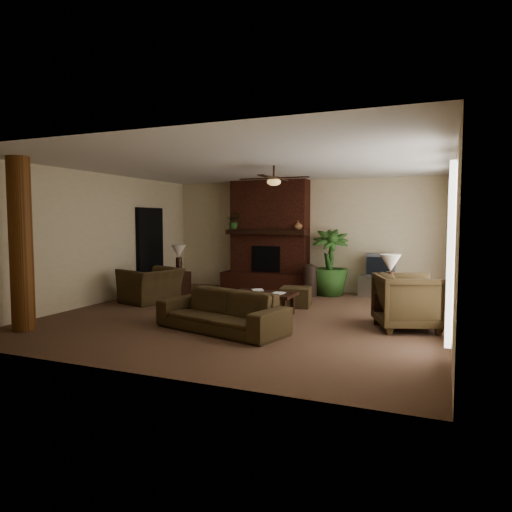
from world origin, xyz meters
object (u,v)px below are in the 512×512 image
at_px(armchair_left, 151,280).
at_px(log_column, 21,244).
at_px(tv_stand, 379,286).
at_px(lamp_left, 179,253).
at_px(lamp_right, 390,266).
at_px(floor_plant, 329,277).
at_px(side_table_left, 177,283).
at_px(coffee_table, 263,295).
at_px(floor_vase, 310,278).
at_px(armchair_right, 409,299).
at_px(side_table_right, 389,307).
at_px(ottoman, 296,297).
at_px(sofa, 222,304).

bearing_deg(armchair_left, log_column, 9.22).
distance_m(log_column, tv_stand, 7.51).
relative_size(lamp_left, lamp_right, 1.00).
bearing_deg(floor_plant, side_table_left, -159.40).
bearing_deg(coffee_table, lamp_right, 4.79).
bearing_deg(lamp_left, floor_vase, 17.43).
bearing_deg(coffee_table, log_column, -140.31).
xyz_separation_m(tv_stand, lamp_left, (-4.54, -1.43, 0.75)).
height_order(armchair_right, coffee_table, armchair_right).
relative_size(armchair_right, lamp_left, 1.56).
xyz_separation_m(floor_vase, side_table_left, (-3.06, -0.97, -0.16)).
relative_size(side_table_left, lamp_right, 0.85).
bearing_deg(armchair_right, side_table_right, 22.74).
height_order(armchair_right, tv_stand, armchair_right).
height_order(tv_stand, lamp_left, lamp_left).
relative_size(ottoman, floor_plant, 0.38).
relative_size(coffee_table, side_table_right, 2.18).
xyz_separation_m(sofa, tv_stand, (1.91, 4.37, -0.18)).
relative_size(log_column, floor_vase, 3.64).
bearing_deg(lamp_left, armchair_right, -17.33).
relative_size(armchair_left, tv_stand, 1.34).
height_order(sofa, floor_plant, floor_plant).
bearing_deg(lamp_left, log_column, -95.40).
xyz_separation_m(log_column, side_table_left, (0.34, 4.09, -1.12)).
bearing_deg(armchair_right, ottoman, 41.25).
height_order(ottoman, floor_vase, floor_vase).
height_order(armchair_right, lamp_left, lamp_left).
bearing_deg(floor_plant, tv_stand, 8.12).
relative_size(armchair_left, floor_vase, 1.48).
distance_m(armchair_left, floor_vase, 3.67).
distance_m(armchair_left, tv_stand, 5.22).
bearing_deg(ottoman, tv_stand, 52.18).
bearing_deg(lamp_left, lamp_right, -14.39).
bearing_deg(sofa, armchair_right, 39.26).
relative_size(ottoman, side_table_left, 1.09).
xyz_separation_m(armchair_right, side_table_left, (-5.47, 1.66, -0.23)).
bearing_deg(sofa, side_table_right, 48.78).
relative_size(log_column, side_table_right, 5.09).
relative_size(log_column, side_table_left, 5.09).
height_order(log_column, coffee_table, log_column).
bearing_deg(sofa, floor_plant, 94.67).
height_order(tv_stand, floor_vase, floor_vase).
relative_size(sofa, floor_vase, 2.86).
distance_m(ottoman, side_table_right, 2.16).
xyz_separation_m(armchair_right, side_table_right, (-0.35, 0.37, -0.23)).
bearing_deg(log_column, tv_stand, 48.41).
xyz_separation_m(side_table_left, lamp_left, (0.05, 0.03, 0.73)).
distance_m(tv_stand, lamp_left, 4.81).
bearing_deg(floor_plant, lamp_right, -56.79).
distance_m(coffee_table, side_table_right, 2.29).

